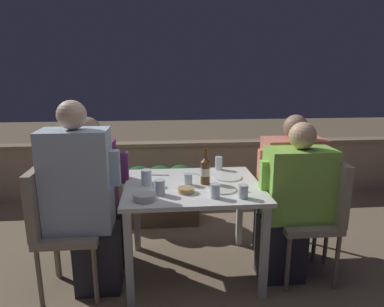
{
  "coord_description": "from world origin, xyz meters",
  "views": [
    {
      "loc": [
        -0.22,
        -2.39,
        1.56
      ],
      "look_at": [
        0.0,
        0.06,
        0.94
      ],
      "focal_mm": 32.0,
      "sensor_mm": 36.0,
      "label": 1
    }
  ],
  "objects_px": {
    "chair_right_near": "(318,207)",
    "chair_right_far": "(310,192)",
    "person_green_blouse": "(292,204)",
    "person_purple_stripe": "(97,193)",
    "chair_left_far": "(71,200)",
    "chair_left_near": "(56,218)",
    "person_coral_top": "(287,188)",
    "person_blue_shirt": "(84,200)",
    "beer_bottle": "(205,170)"
  },
  "relations": [
    {
      "from": "chair_left_far",
      "to": "person_blue_shirt",
      "type": "bearing_deg",
      "value": -62.35
    },
    {
      "from": "chair_left_far",
      "to": "chair_right_near",
      "type": "bearing_deg",
      "value": -9.62
    },
    {
      "from": "person_blue_shirt",
      "to": "beer_bottle",
      "type": "distance_m",
      "value": 0.88
    },
    {
      "from": "chair_right_far",
      "to": "person_green_blouse",
      "type": "bearing_deg",
      "value": -131.28
    },
    {
      "from": "person_green_blouse",
      "to": "chair_left_far",
      "type": "bearing_deg",
      "value": 169.23
    },
    {
      "from": "chair_left_far",
      "to": "person_purple_stripe",
      "type": "bearing_deg",
      "value": 0.0
    },
    {
      "from": "chair_left_far",
      "to": "chair_right_far",
      "type": "height_order",
      "value": "same"
    },
    {
      "from": "chair_right_near",
      "to": "person_green_blouse",
      "type": "relative_size",
      "value": 0.77
    },
    {
      "from": "person_blue_shirt",
      "to": "chair_left_far",
      "type": "distance_m",
      "value": 0.39
    },
    {
      "from": "chair_left_far",
      "to": "person_green_blouse",
      "type": "relative_size",
      "value": 0.77
    },
    {
      "from": "person_green_blouse",
      "to": "person_blue_shirt",
      "type": "bearing_deg",
      "value": -179.33
    },
    {
      "from": "chair_right_far",
      "to": "beer_bottle",
      "type": "height_order",
      "value": "beer_bottle"
    },
    {
      "from": "person_coral_top",
      "to": "chair_right_near",
      "type": "bearing_deg",
      "value": -68.16
    },
    {
      "from": "person_blue_shirt",
      "to": "person_coral_top",
      "type": "distance_m",
      "value": 1.59
    },
    {
      "from": "person_blue_shirt",
      "to": "chair_left_near",
      "type": "bearing_deg",
      "value": 180.0
    },
    {
      "from": "chair_left_near",
      "to": "person_purple_stripe",
      "type": "height_order",
      "value": "person_purple_stripe"
    },
    {
      "from": "chair_right_near",
      "to": "chair_right_far",
      "type": "relative_size",
      "value": 1.0
    },
    {
      "from": "chair_left_near",
      "to": "beer_bottle",
      "type": "height_order",
      "value": "beer_bottle"
    },
    {
      "from": "chair_left_near",
      "to": "chair_right_near",
      "type": "distance_m",
      "value": 1.87
    },
    {
      "from": "chair_left_near",
      "to": "beer_bottle",
      "type": "distance_m",
      "value": 1.09
    },
    {
      "from": "person_green_blouse",
      "to": "chair_right_near",
      "type": "bearing_deg",
      "value": 0.0
    },
    {
      "from": "person_purple_stripe",
      "to": "chair_right_far",
      "type": "bearing_deg",
      "value": 0.03
    },
    {
      "from": "chair_right_near",
      "to": "chair_right_far",
      "type": "distance_m",
      "value": 0.32
    },
    {
      "from": "chair_left_near",
      "to": "chair_right_near",
      "type": "height_order",
      "value": "same"
    },
    {
      "from": "chair_right_far",
      "to": "beer_bottle",
      "type": "xyz_separation_m",
      "value": [
        -0.9,
        -0.16,
        0.26
      ]
    },
    {
      "from": "chair_right_near",
      "to": "beer_bottle",
      "type": "height_order",
      "value": "beer_bottle"
    },
    {
      "from": "person_blue_shirt",
      "to": "chair_right_far",
      "type": "distance_m",
      "value": 1.79
    },
    {
      "from": "person_purple_stripe",
      "to": "beer_bottle",
      "type": "distance_m",
      "value": 0.87
    },
    {
      "from": "chair_left_far",
      "to": "person_coral_top",
      "type": "bearing_deg",
      "value": 0.03
    },
    {
      "from": "chair_left_near",
      "to": "chair_right_far",
      "type": "height_order",
      "value": "same"
    },
    {
      "from": "person_purple_stripe",
      "to": "chair_right_far",
      "type": "height_order",
      "value": "person_purple_stripe"
    },
    {
      "from": "chair_right_near",
      "to": "chair_right_far",
      "type": "height_order",
      "value": "same"
    },
    {
      "from": "chair_right_near",
      "to": "beer_bottle",
      "type": "bearing_deg",
      "value": 169.64
    },
    {
      "from": "person_purple_stripe",
      "to": "beer_bottle",
      "type": "bearing_deg",
      "value": -11.18
    },
    {
      "from": "chair_left_far",
      "to": "chair_right_far",
      "type": "bearing_deg",
      "value": 0.03
    },
    {
      "from": "chair_right_far",
      "to": "chair_left_near",
      "type": "bearing_deg",
      "value": -170.33
    },
    {
      "from": "chair_left_near",
      "to": "chair_right_near",
      "type": "relative_size",
      "value": 1.0
    },
    {
      "from": "chair_left_near",
      "to": "person_purple_stripe",
      "type": "xyz_separation_m",
      "value": [
        0.22,
        0.33,
        0.05
      ]
    },
    {
      "from": "chair_left_far",
      "to": "person_coral_top",
      "type": "height_order",
      "value": "person_coral_top"
    },
    {
      "from": "person_purple_stripe",
      "to": "beer_bottle",
      "type": "xyz_separation_m",
      "value": [
        0.83,
        -0.16,
        0.21
      ]
    },
    {
      "from": "person_green_blouse",
      "to": "beer_bottle",
      "type": "relative_size",
      "value": 4.38
    },
    {
      "from": "chair_right_near",
      "to": "beer_bottle",
      "type": "relative_size",
      "value": 3.38
    },
    {
      "from": "person_coral_top",
      "to": "chair_right_far",
      "type": "bearing_deg",
      "value": -0.0
    },
    {
      "from": "person_purple_stripe",
      "to": "chair_right_far",
      "type": "relative_size",
      "value": 1.31
    },
    {
      "from": "person_purple_stripe",
      "to": "person_green_blouse",
      "type": "xyz_separation_m",
      "value": [
        1.45,
        -0.31,
        -0.01
      ]
    },
    {
      "from": "chair_right_far",
      "to": "person_purple_stripe",
      "type": "bearing_deg",
      "value": -179.97
    },
    {
      "from": "person_coral_top",
      "to": "person_blue_shirt",
      "type": "bearing_deg",
      "value": -167.92
    },
    {
      "from": "person_coral_top",
      "to": "beer_bottle",
      "type": "distance_m",
      "value": 0.75
    },
    {
      "from": "chair_left_far",
      "to": "person_coral_top",
      "type": "relative_size",
      "value": 0.77
    },
    {
      "from": "chair_left_near",
      "to": "chair_right_far",
      "type": "distance_m",
      "value": 1.98
    }
  ]
}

